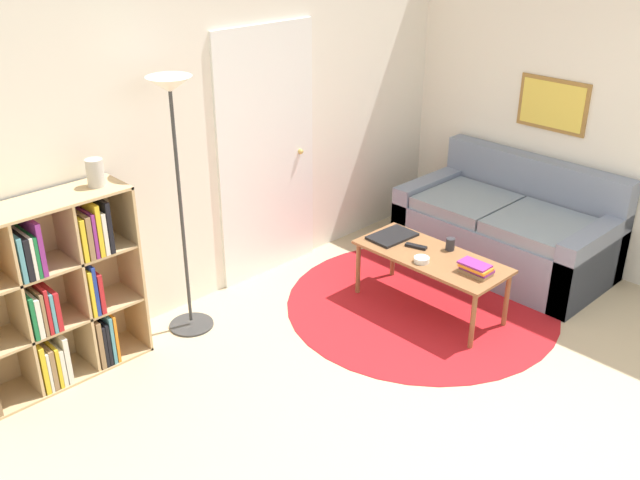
% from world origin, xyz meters
% --- Properties ---
extents(ground_plane, '(14.00, 14.00, 0.00)m').
position_xyz_m(ground_plane, '(0.00, 0.00, 0.00)').
color(ground_plane, tan).
extents(wall_back, '(7.66, 0.11, 2.60)m').
position_xyz_m(wall_back, '(0.02, 2.63, 1.29)').
color(wall_back, silver).
rests_on(wall_back, ground_plane).
extents(wall_right, '(0.08, 5.60, 2.60)m').
position_xyz_m(wall_right, '(2.36, 1.30, 1.30)').
color(wall_right, silver).
rests_on(wall_right, ground_plane).
extents(rug, '(2.05, 2.05, 0.01)m').
position_xyz_m(rug, '(0.84, 1.35, 0.00)').
color(rug, '#B2191E').
rests_on(rug, ground_plane).
extents(bookshelf, '(1.17, 0.34, 1.20)m').
position_xyz_m(bookshelf, '(-1.57, 2.42, 0.59)').
color(bookshelf, tan).
rests_on(bookshelf, ground_plane).
extents(floor_lamp, '(0.32, 0.32, 1.81)m').
position_xyz_m(floor_lamp, '(-0.59, 2.32, 1.44)').
color(floor_lamp, '#333333').
rests_on(floor_lamp, ground_plane).
extents(couch, '(0.92, 1.68, 0.86)m').
position_xyz_m(couch, '(1.92, 1.30, 0.29)').
color(couch, gray).
rests_on(couch, ground_plane).
extents(coffee_table, '(0.49, 1.14, 0.45)m').
position_xyz_m(coffee_table, '(0.83, 1.28, 0.41)').
color(coffee_table, brown).
rests_on(coffee_table, ground_plane).
extents(laptop, '(0.37, 0.25, 0.02)m').
position_xyz_m(laptop, '(0.86, 1.68, 0.46)').
color(laptop, black).
rests_on(laptop, coffee_table).
extents(bowl, '(0.11, 0.11, 0.04)m').
position_xyz_m(bowl, '(0.69, 1.26, 0.47)').
color(bowl, silver).
rests_on(bowl, coffee_table).
extents(book_stack_on_table, '(0.14, 0.23, 0.08)m').
position_xyz_m(book_stack_on_table, '(0.82, 0.89, 0.49)').
color(book_stack_on_table, olive).
rests_on(book_stack_on_table, coffee_table).
extents(cup, '(0.07, 0.07, 0.09)m').
position_xyz_m(cup, '(1.00, 1.24, 0.50)').
color(cup, '#28282D').
rests_on(cup, coffee_table).
extents(remote, '(0.09, 0.17, 0.02)m').
position_xyz_m(remote, '(0.85, 1.44, 0.46)').
color(remote, black).
rests_on(remote, coffee_table).
extents(vase_on_shelf, '(0.11, 0.11, 0.17)m').
position_xyz_m(vase_on_shelf, '(-1.11, 2.41, 1.29)').
color(vase_on_shelf, '#B7B2A8').
rests_on(vase_on_shelf, bookshelf).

